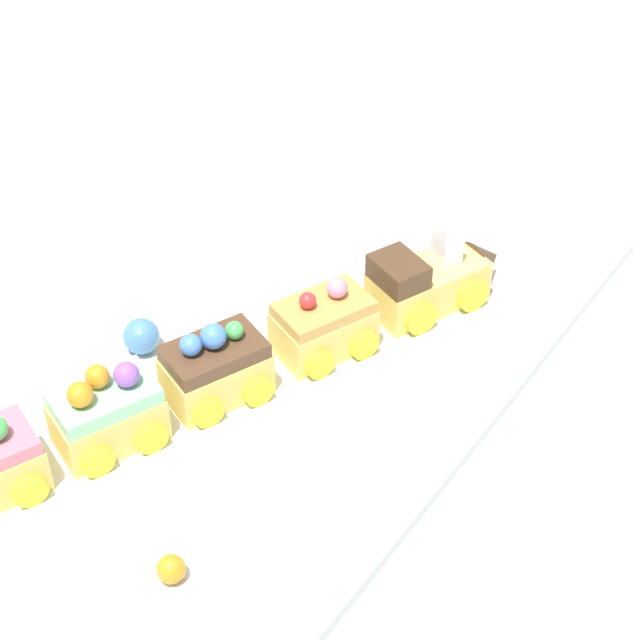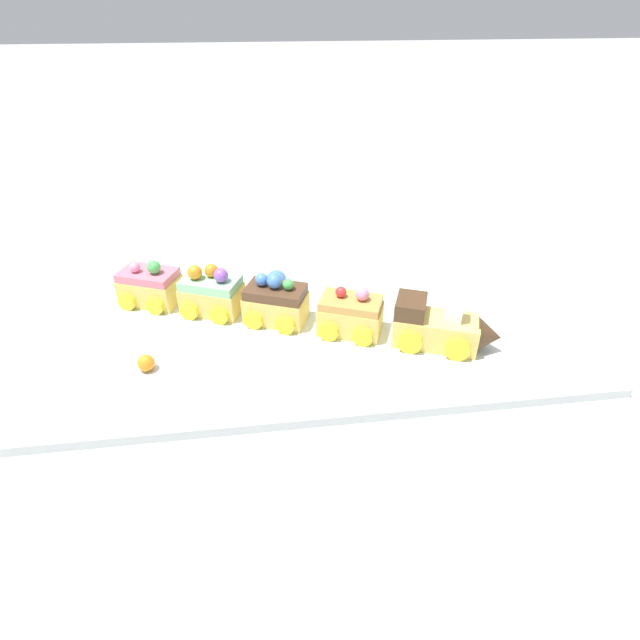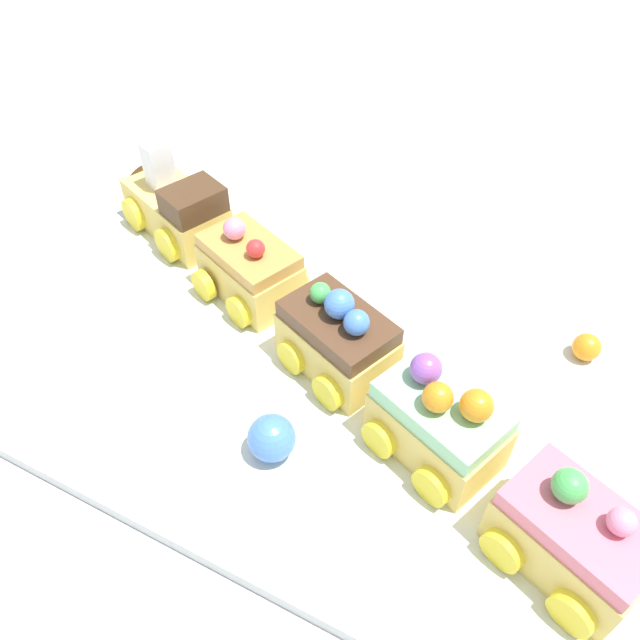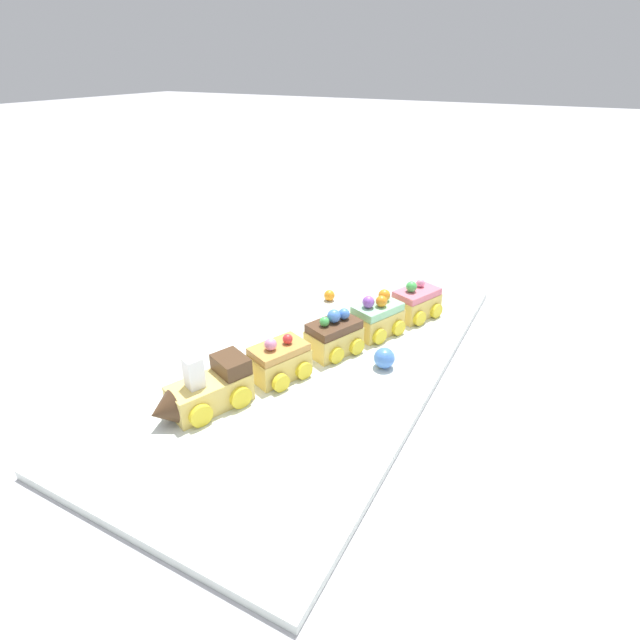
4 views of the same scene
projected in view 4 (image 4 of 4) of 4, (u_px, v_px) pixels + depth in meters
ground_plane at (316, 363)px, 0.75m from camera, size 10.00×10.00×0.00m
display_board at (316, 360)px, 0.75m from camera, size 0.72×0.36×0.01m
cake_train_locomotive at (204, 392)px, 0.63m from camera, size 0.14×0.10×0.08m
cake_car_caramel at (279, 361)px, 0.69m from camera, size 0.09×0.08×0.07m
cake_car_chocolate at (334, 336)px, 0.75m from camera, size 0.09×0.08×0.07m
cake_car_mint at (377, 318)px, 0.80m from camera, size 0.09×0.08×0.07m
cake_car_strawberry at (416, 303)px, 0.86m from camera, size 0.09×0.08×0.07m
gumball_blue at (384, 358)px, 0.72m from camera, size 0.03×0.03×0.03m
gumball_orange at (329, 295)px, 0.92m from camera, size 0.02×0.02×0.02m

